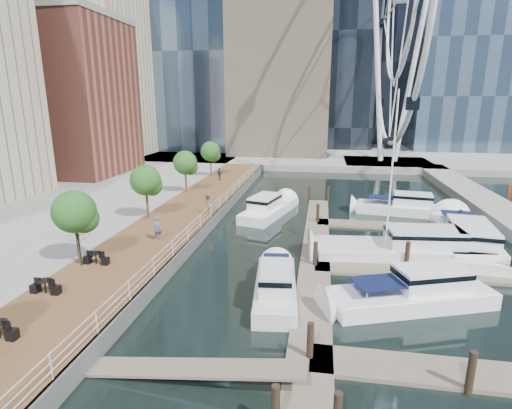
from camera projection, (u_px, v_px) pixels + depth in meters
The scene contains 16 objects.
ground at pixel (249, 329), 19.42m from camera, with size 520.00×520.00×0.00m, color black.
boardwalk at pixel (179, 221), 35.04m from camera, with size 6.00×60.00×1.00m, color brown.
seawall at pixel (212, 223), 34.57m from camera, with size 0.25×60.00×1.00m, color #595954.
land_far at pixel (312, 137), 116.68m from camera, with size 200.00×114.00×1.00m, color gray.
breakwater at pixel (512, 221), 35.23m from camera, with size 4.00×60.00×1.00m, color gray.
pier at pixel (387, 164), 66.73m from camera, with size 14.00×12.00×1.00m, color gray.
railing at pixel (211, 212), 34.33m from camera, with size 0.10×60.00×1.05m, color white, non-canonical shape.
floating_docks at pixel (388, 254), 27.57m from camera, with size 16.00×34.00×2.60m.
midrise_condos at pixel (10, 78), 46.97m from camera, with size 19.00×67.00×28.00m.
street_trees at pixel (145, 180), 33.52m from camera, with size 2.60×42.60×4.60m.
cafe_tables at pixel (25, 306), 18.82m from camera, with size 2.50×13.70×0.74m.
yacht_foreground at pixel (410, 306), 21.60m from camera, with size 2.61×9.73×2.15m, color white, non-canonical shape.
pedestrian_near at pixel (158, 228), 28.68m from camera, with size 0.63×0.42×1.74m, color #4B5165.
pedestrian_mid at pixel (207, 204), 35.11m from camera, with size 0.89×0.70×1.84m, color #816A59.
pedestrian_far at pixel (220, 174), 50.53m from camera, with size 0.94×0.39×1.60m, color #383B46.
moored_yachts at pixel (396, 256), 28.59m from camera, with size 21.11×37.85×11.50m.
Camera 1 is at (3.17, -16.98, 10.76)m, focal length 28.00 mm.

